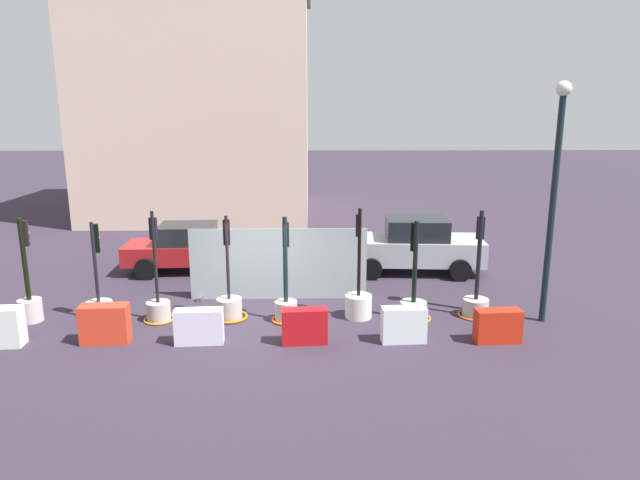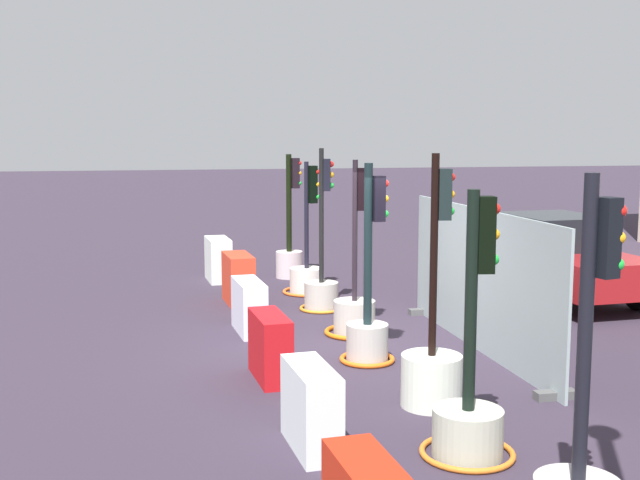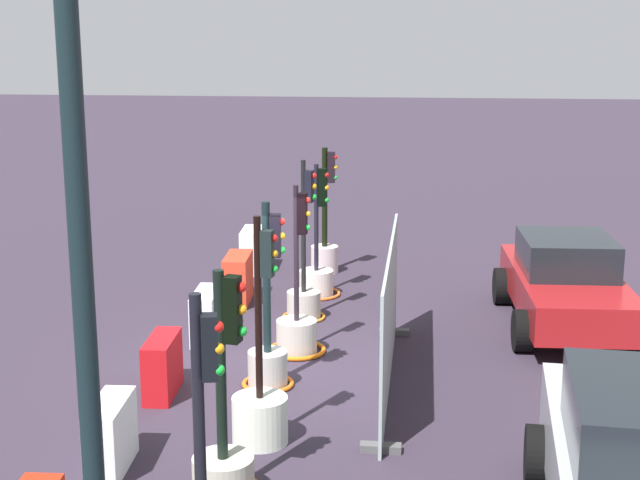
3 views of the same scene
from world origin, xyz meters
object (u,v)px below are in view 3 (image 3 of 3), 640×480
at_px(traffic_light_4, 268,352).
at_px(car_red_compact, 566,283).
at_px(construction_barrier_3, 162,366).
at_px(construction_barrier_4, 111,436).
at_px(traffic_light_1, 317,275).
at_px(traffic_light_5, 260,407).
at_px(street_lamp_post, 80,250).
at_px(construction_barrier_2, 206,315).
at_px(construction_barrier_0, 253,250).
at_px(traffic_light_3, 297,330).
at_px(construction_barrier_1, 238,279).
at_px(traffic_light_2, 304,294).
at_px(traffic_light_0, 325,245).
at_px(traffic_light_6, 224,457).

xyz_separation_m(traffic_light_4, car_red_compact, (-3.32, 4.60, 0.26)).
distance_m(construction_barrier_3, construction_barrier_4, 2.28).
relative_size(traffic_light_1, construction_barrier_3, 2.41).
bearing_deg(traffic_light_5, street_lamp_post, -4.20).
height_order(construction_barrier_2, street_lamp_post, street_lamp_post).
bearing_deg(construction_barrier_0, car_red_compact, 62.81).
distance_m(traffic_light_1, construction_barrier_3, 5.45).
distance_m(construction_barrier_2, car_red_compact, 6.14).
bearing_deg(traffic_light_4, traffic_light_3, 171.90).
bearing_deg(construction_barrier_1, traffic_light_2, 57.92).
xyz_separation_m(traffic_light_2, construction_barrier_4, (6.00, -1.46, -0.03)).
xyz_separation_m(traffic_light_0, traffic_light_6, (9.71, -0.04, -0.12)).
xyz_separation_m(construction_barrier_3, car_red_compact, (-3.80, 6.02, 0.36)).
bearing_deg(construction_barrier_4, traffic_light_2, 166.33).
distance_m(traffic_light_4, construction_barrier_2, 2.37).
height_order(traffic_light_5, traffic_light_6, traffic_light_5).
bearing_deg(construction_barrier_4, construction_barrier_2, 179.91).
distance_m(traffic_light_3, car_red_compact, 4.79).
xyz_separation_m(traffic_light_4, construction_barrier_3, (0.48, -1.42, -0.10)).
bearing_deg(construction_barrier_3, traffic_light_3, 140.11).
bearing_deg(traffic_light_0, traffic_light_6, -0.23).
xyz_separation_m(traffic_light_3, traffic_light_5, (3.32, 0.01, 0.10)).
xyz_separation_m(car_red_compact, street_lamp_post, (9.83, -4.73, 2.76)).
bearing_deg(construction_barrier_4, traffic_light_6, 71.43).
relative_size(traffic_light_2, traffic_light_5, 0.99).
bearing_deg(car_red_compact, construction_barrier_2, -76.89).
distance_m(traffic_light_1, traffic_light_5, 6.60).
xyz_separation_m(traffic_light_2, construction_barrier_0, (-3.18, -1.52, 0.01)).
xyz_separation_m(traffic_light_0, car_red_compact, (3.14, 4.49, 0.19)).
relative_size(construction_barrier_3, construction_barrier_4, 1.01).
height_order(traffic_light_1, traffic_light_6, traffic_light_6).
bearing_deg(traffic_light_4, street_lamp_post, -1.09).
relative_size(traffic_light_4, street_lamp_post, 0.46).
bearing_deg(street_lamp_post, traffic_light_1, 178.69).
distance_m(traffic_light_5, traffic_light_6, 1.40).
bearing_deg(construction_barrier_0, traffic_light_1, 43.06).
distance_m(traffic_light_0, traffic_light_3, 5.01).
height_order(traffic_light_1, traffic_light_2, traffic_light_2).
distance_m(construction_barrier_1, car_red_compact, 5.94).
height_order(construction_barrier_0, construction_barrier_1, construction_barrier_0).
xyz_separation_m(construction_barrier_1, car_red_compact, (0.78, 5.88, 0.32)).
height_order(construction_barrier_3, street_lamp_post, street_lamp_post).
bearing_deg(traffic_light_6, construction_barrier_2, -164.53).
bearing_deg(traffic_light_4, traffic_light_1, 178.38).
bearing_deg(construction_barrier_4, construction_barrier_3, -178.90).
bearing_deg(construction_barrier_3, traffic_light_5, 49.94).
bearing_deg(construction_barrier_4, traffic_light_5, 119.74).
distance_m(construction_barrier_0, construction_barrier_3, 6.90).
relative_size(traffic_light_3, construction_barrier_0, 2.56).
distance_m(construction_barrier_3, car_red_compact, 7.13).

